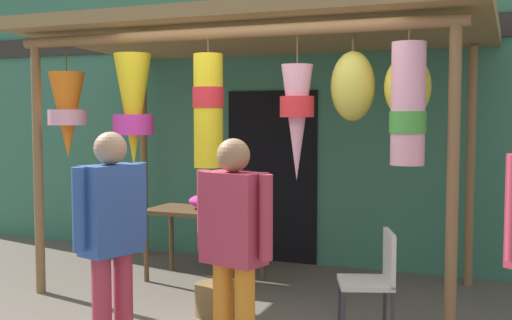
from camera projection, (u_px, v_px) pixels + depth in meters
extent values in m
cube|color=#387056|center=(327.00, 80.00, 7.31)|extent=(11.17, 0.25, 4.24)
cube|color=#2D2823|center=(324.00, 33.00, 7.14)|extent=(10.06, 0.04, 0.24)
cube|color=black|center=(272.00, 176.00, 7.50)|extent=(1.10, 0.03, 2.00)
cylinder|color=brown|center=(38.00, 169.00, 6.13)|extent=(0.09, 0.09, 2.40)
cylinder|color=brown|center=(453.00, 186.00, 4.68)|extent=(0.09, 0.09, 2.40)
cylinder|color=brown|center=(144.00, 157.00, 7.85)|extent=(0.09, 0.09, 2.40)
cylinder|color=brown|center=(470.00, 167.00, 6.41)|extent=(0.09, 0.09, 2.40)
cylinder|color=brown|center=(217.00, 33.00, 5.32)|extent=(4.02, 0.10, 0.10)
cylinder|color=brown|center=(291.00, 39.00, 7.04)|extent=(4.02, 0.10, 0.10)
cube|color=olive|center=(259.00, 32.00, 6.18)|extent=(4.32, 2.37, 0.22)
cylinder|color=brown|center=(66.00, 60.00, 5.99)|extent=(0.01, 0.01, 0.23)
cone|color=orange|center=(67.00, 115.00, 6.03)|extent=(0.34, 0.34, 0.81)
cylinder|color=pink|center=(67.00, 117.00, 6.03)|extent=(0.37, 0.37, 0.15)
cylinder|color=brown|center=(132.00, 49.00, 5.67)|extent=(0.01, 0.01, 0.08)
cone|color=yellow|center=(133.00, 110.00, 5.71)|extent=(0.34, 0.34, 1.01)
cylinder|color=#D13399|center=(133.00, 125.00, 5.72)|extent=(0.36, 0.36, 0.18)
cylinder|color=brown|center=(208.00, 46.00, 5.31)|extent=(0.01, 0.01, 0.12)
cylinder|color=yellow|center=(208.00, 111.00, 5.35)|extent=(0.25, 0.25, 0.95)
cylinder|color=red|center=(208.00, 97.00, 5.34)|extent=(0.27, 0.27, 0.17)
cylinder|color=brown|center=(297.00, 50.00, 5.08)|extent=(0.01, 0.01, 0.23)
cone|color=pink|center=(297.00, 123.00, 5.12)|extent=(0.25, 0.25, 0.93)
cylinder|color=red|center=(297.00, 107.00, 5.11)|extent=(0.27, 0.27, 0.17)
cylinder|color=brown|center=(409.00, 35.00, 4.68)|extent=(0.01, 0.01, 0.09)
cylinder|color=pink|center=(408.00, 104.00, 4.72)|extent=(0.25, 0.25, 0.91)
cylinder|color=green|center=(408.00, 122.00, 4.73)|extent=(0.27, 0.27, 0.16)
cylinder|color=#4C3D23|center=(408.00, 43.00, 4.82)|extent=(0.02, 0.02, 0.18)
ellipsoid|color=yellow|center=(408.00, 87.00, 4.84)|extent=(0.35, 0.30, 0.48)
cylinder|color=#4C3D23|center=(353.00, 43.00, 4.98)|extent=(0.02, 0.02, 0.13)
ellipsoid|color=gold|center=(353.00, 86.00, 5.00)|extent=(0.35, 0.29, 0.54)
cube|color=brown|center=(204.00, 211.00, 6.61)|extent=(1.18, 0.62, 0.04)
cylinder|color=brown|center=(146.00, 248.00, 6.60)|extent=(0.05, 0.05, 0.71)
cylinder|color=brown|center=(242.00, 257.00, 6.19)|extent=(0.05, 0.05, 0.71)
cylinder|color=brown|center=(171.00, 239.00, 7.08)|extent=(0.05, 0.05, 0.71)
cylinder|color=brown|center=(262.00, 246.00, 6.67)|extent=(0.05, 0.05, 0.71)
ellipsoid|color=#D13399|center=(215.00, 201.00, 6.63)|extent=(0.57, 0.40, 0.16)
ellipsoid|color=green|center=(220.00, 202.00, 6.55)|extent=(0.26, 0.20, 0.11)
cube|color=beige|center=(365.00, 283.00, 4.90)|extent=(0.51, 0.51, 0.04)
cube|color=beige|center=(389.00, 257.00, 4.87)|extent=(0.17, 0.39, 0.40)
cylinder|color=#333338|center=(339.00, 304.00, 5.10)|extent=(0.03, 0.03, 0.44)
cylinder|color=#333338|center=(343.00, 318.00, 4.74)|extent=(0.03, 0.03, 0.44)
cylinder|color=#333338|center=(385.00, 304.00, 5.08)|extent=(0.03, 0.03, 0.44)
cylinder|color=#333338|center=(392.00, 319.00, 4.72)|extent=(0.03, 0.03, 0.44)
cylinder|color=brown|center=(217.00, 299.00, 5.52)|extent=(0.38, 0.38, 0.27)
cylinder|color=#B23347|center=(124.00, 309.00, 4.37)|extent=(0.13, 0.13, 0.80)
cylinder|color=#B23347|center=(102.00, 315.00, 4.23)|extent=(0.13, 0.13, 0.80)
cube|color=#2D5193|center=(111.00, 209.00, 4.25)|extent=(0.33, 0.45, 0.60)
cylinder|color=#2D5193|center=(141.00, 201.00, 4.45)|extent=(0.08, 0.08, 0.54)
cylinder|color=#2D5193|center=(79.00, 209.00, 4.06)|extent=(0.08, 0.08, 0.54)
sphere|color=tan|center=(110.00, 148.00, 4.23)|extent=(0.22, 0.22, 0.22)
cube|color=#B23347|center=(234.00, 218.00, 4.05)|extent=(0.44, 0.31, 0.58)
cylinder|color=#B23347|center=(203.00, 210.00, 4.20)|extent=(0.08, 0.08, 0.53)
cylinder|color=#B23347|center=(266.00, 217.00, 3.90)|extent=(0.08, 0.08, 0.53)
sphere|color=#9E704C|center=(233.00, 155.00, 4.02)|extent=(0.21, 0.21, 0.21)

